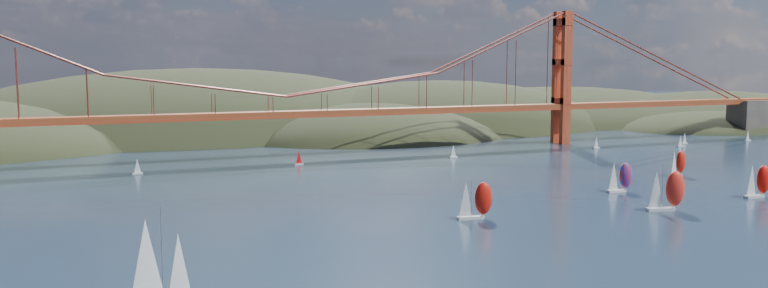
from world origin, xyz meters
TOP-DOWN VIEW (x-y plane):
  - headlands at (44.95, 278.29)m, footprint 725.00×225.00m
  - bridge at (-1.75, 180.00)m, footprint 552.00×12.00m
  - sloop_navy at (-63.13, 24.95)m, footprint 10.14×7.13m
  - racer_0 at (8.10, 61.82)m, footprint 8.16×3.91m
  - racer_1 at (52.99, 52.00)m, footprint 9.32×5.28m
  - racer_2 at (86.97, 55.55)m, footprint 8.02×3.21m
  - racer_3 at (95.36, 90.47)m, footprint 7.78×4.70m
  - racer_rwb at (60.72, 76.07)m, footprint 7.66×3.14m
  - distant_boat_3 at (-52.41, 160.27)m, footprint 3.00×2.00m
  - distant_boat_4 at (121.39, 158.52)m, footprint 3.00×2.00m
  - distant_boat_5 at (156.65, 149.74)m, footprint 3.00×2.00m
  - distant_boat_6 at (166.20, 156.88)m, footprint 3.00×2.00m
  - distant_boat_7 at (200.18, 154.43)m, footprint 3.00×2.00m
  - distant_boat_8 at (55.13, 155.70)m, footprint 3.00×2.00m
  - distant_boat_9 at (-1.00, 160.34)m, footprint 3.00×2.00m

SIDE VIEW (x-z plane):
  - headlands at x=44.95m, z-range -60.46..35.54m
  - distant_boat_3 at x=-52.41m, z-range 0.06..4.76m
  - distant_boat_4 at x=121.39m, z-range 0.06..4.76m
  - distant_boat_5 at x=156.65m, z-range 0.06..4.76m
  - distant_boat_6 at x=166.20m, z-range 0.06..4.76m
  - distant_boat_7 at x=200.18m, z-range 0.06..4.76m
  - distant_boat_8 at x=55.13m, z-range 0.06..4.76m
  - distant_boat_9 at x=-1.00m, z-range 0.06..4.76m
  - racer_3 at x=95.36m, z-range -0.24..8.48m
  - racer_rwb at x=60.72m, z-range -0.24..8.55m
  - racer_0 at x=8.10m, z-range -0.25..8.95m
  - racer_2 at x=86.97m, z-range -0.25..9.02m
  - racer_1 at x=52.99m, z-range -0.29..10.16m
  - sloop_navy at x=-63.13m, z-range -0.88..14.09m
  - bridge at x=-1.75m, z-range 4.73..59.73m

